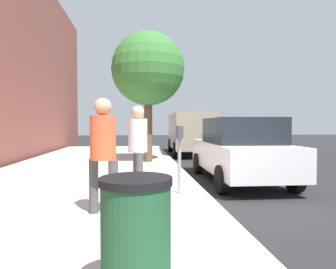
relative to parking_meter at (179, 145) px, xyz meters
The scene contains 9 objects.
ground_plane 1.31m from the parking_meter, 89.68° to the right, with size 80.00×80.00×0.00m, color #232326.
sidewalk_slab 2.64m from the parking_meter, 89.92° to the left, with size 28.00×6.00×0.15m, color #B7B2A8.
parking_meter is the anchor object (origin of this frame).
pedestrian_at_meter 0.87m from the parking_meter, 85.13° to the left, with size 0.54×0.40×1.83m.
pedestrian_bystander 1.95m from the parking_meter, 133.53° to the left, with size 0.40×0.48×1.85m.
parked_sedan_near 2.68m from the parking_meter, 46.87° to the right, with size 4.43×2.02×1.77m.
parked_van_far 9.62m from the parking_meter, 11.70° to the right, with size 5.27×2.28×2.18m.
street_tree 6.01m from the parking_meter, ahead, with size 2.84×2.84×5.03m.
trash_bin 3.84m from the parking_meter, 166.54° to the left, with size 0.59×0.59×1.01m.
Camera 1 is at (-6.04, 1.47, 1.58)m, focal length 31.36 mm.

